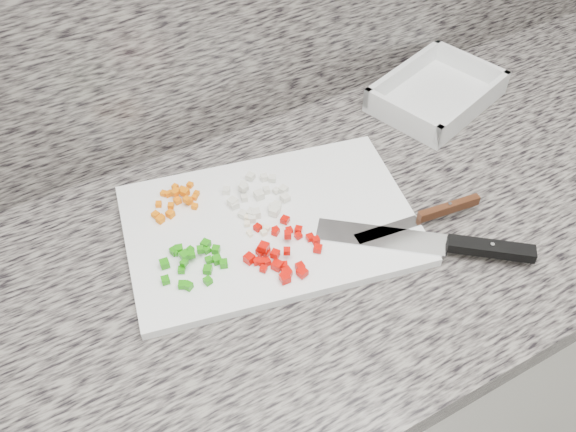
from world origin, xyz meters
The scene contains 11 objects.
cabinet centered at (0.00, 1.44, 0.43)m, with size 3.92×0.62×0.86m, color silver.
countertop centered at (0.00, 1.44, 0.88)m, with size 3.96×0.64×0.04m, color slate.
cutting_board centered at (-0.02, 1.49, 0.91)m, with size 0.44×0.29×0.01m, color white.
carrot_pile centered at (-0.13, 1.60, 0.92)m, with size 0.09×0.07×0.02m.
onion_pile centered at (-0.02, 1.54, 0.92)m, with size 0.10×0.11×0.02m.
green_pepper_pile centered at (-0.16, 1.47, 0.92)m, with size 0.10×0.09×0.02m.
red_pepper_pile centered at (-0.05, 1.42, 0.92)m, with size 0.12×0.12×0.02m.
garlic_pile centered at (-0.05, 1.49, 0.92)m, with size 0.04×0.05×0.01m.
chef_knife centered at (0.18, 1.31, 0.92)m, with size 0.27×0.23×0.02m.
paring_knife centered at (0.20, 1.37, 0.92)m, with size 0.21×0.04×0.02m.
tray centered at (0.40, 1.62, 0.92)m, with size 0.27×0.23×0.05m.
Camera 1 is at (-0.33, 0.89, 1.64)m, focal length 40.00 mm.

